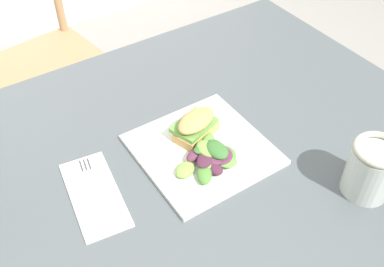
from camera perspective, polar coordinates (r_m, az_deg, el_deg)
dining_table at (r=0.99m, az=-0.10°, el=-9.95°), size 1.22×0.99×0.74m
chair_wooden_far at (r=1.81m, az=-18.39°, el=8.92°), size 0.46×0.46×0.87m
plate_lunch at (r=0.94m, az=1.34°, el=-2.07°), size 0.26×0.26×0.01m
sandwich_half_front at (r=0.94m, az=0.48°, el=1.02°), size 0.11×0.09×0.06m
salad_mixed_greens at (r=0.90m, az=2.19°, el=-2.85°), size 0.14×0.13×0.04m
napkin_folded at (r=0.88m, az=-12.31°, el=-7.58°), size 0.12×0.21×0.00m
fork_on_napkin at (r=0.89m, az=-12.61°, el=-6.62°), size 0.05×0.19×0.00m
mason_jar_iced_tea at (r=0.90m, az=21.82°, el=-4.49°), size 0.09×0.09×0.12m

